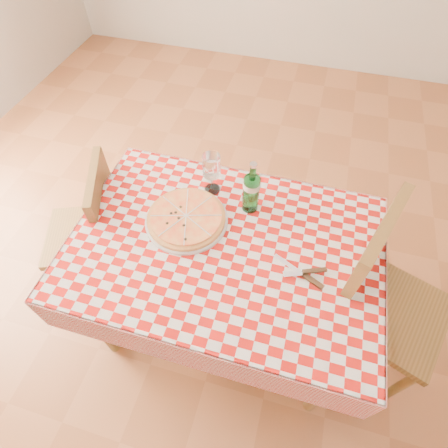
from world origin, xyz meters
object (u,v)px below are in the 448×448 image
object	(u,v)px
chair_far	(94,226)
pizza_plate	(186,217)
chair_near	(378,291)
water_bottle	(251,187)
dining_table	(225,257)
wine_glass	(212,174)

from	to	relation	value
chair_far	pizza_plate	xyz separation A→B (m)	(0.55, -0.02, 0.29)
chair_near	water_bottle	distance (m)	0.72
dining_table	chair_far	world-z (taller)	chair_far
water_bottle	wine_glass	distance (m)	0.21
pizza_plate	wine_glass	size ratio (longest dim) A/B	1.77
water_bottle	pizza_plate	bearing A→B (deg)	-148.96
wine_glass	chair_far	bearing A→B (deg)	-162.80
dining_table	water_bottle	distance (m)	0.33
water_bottle	wine_glass	bearing A→B (deg)	162.60
pizza_plate	wine_glass	bearing A→B (deg)	75.69
dining_table	water_bottle	world-z (taller)	water_bottle
dining_table	chair_near	xyz separation A→B (m)	(0.68, 0.07, -0.09)
chair_far	water_bottle	bearing A→B (deg)	167.24
pizza_plate	chair_far	bearing A→B (deg)	177.56
pizza_plate	water_bottle	size ratio (longest dim) A/B	1.36
dining_table	wine_glass	world-z (taller)	wine_glass
dining_table	chair_far	distance (m)	0.77
chair_far	pizza_plate	bearing A→B (deg)	155.83
dining_table	chair_near	world-z (taller)	chair_near
pizza_plate	water_bottle	xyz separation A→B (m)	(0.25, 0.15, 0.11)
chair_near	water_bottle	bearing A→B (deg)	-174.08
chair_far	water_bottle	xyz separation A→B (m)	(0.80, 0.13, 0.40)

